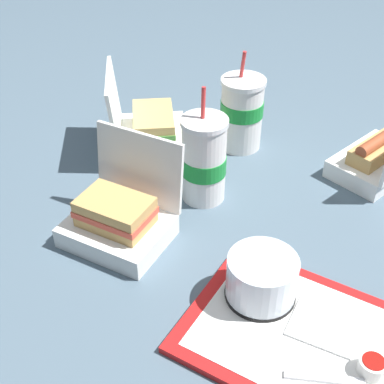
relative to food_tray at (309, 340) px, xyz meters
name	(u,v)px	position (x,y,z in m)	size (l,w,h in m)	color
ground_plane	(206,221)	(0.27, -0.18, -0.01)	(3.20, 3.20, 0.00)	#4C6070
food_tray	(309,340)	(0.00, 0.00, 0.00)	(0.38, 0.27, 0.01)	red
cake_container	(262,279)	(0.10, -0.04, 0.04)	(0.11, 0.11, 0.08)	black
ketchup_cup	(372,366)	(-0.09, 0.02, 0.02)	(0.04, 0.04, 0.02)	white
napkin_stack	(326,322)	(-0.01, -0.04, 0.01)	(0.10, 0.10, 0.00)	white
plastic_fork	(324,379)	(-0.04, 0.06, 0.01)	(0.11, 0.01, 0.01)	white
clamshell_hotdog_center	(380,157)	(0.01, -0.50, 0.03)	(0.20, 0.23, 0.17)	white
clamshell_sandwich_corner	(150,131)	(0.50, -0.35, 0.04)	(0.25, 0.26, 0.19)	white
clamshell_sandwich_right	(119,218)	(0.38, -0.06, 0.04)	(0.18, 0.17, 0.18)	white
soda_cup_back	(242,112)	(0.32, -0.46, 0.08)	(0.10, 0.10, 0.23)	white
soda_cup_front	(204,160)	(0.31, -0.25, 0.08)	(0.09, 0.09, 0.24)	white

